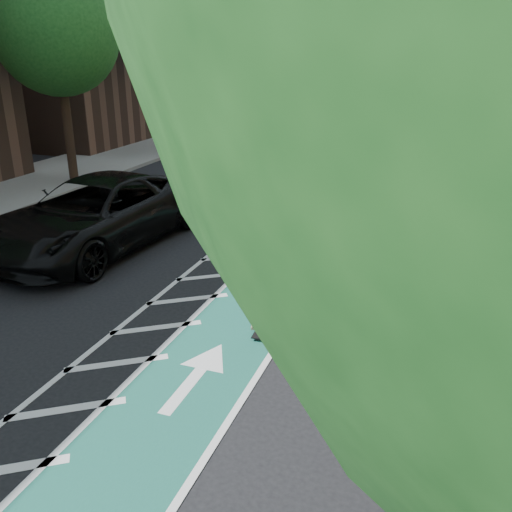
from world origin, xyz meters
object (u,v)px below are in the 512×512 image
at_px(suv_far, 235,154).
at_px(suv_near, 96,214).
at_px(skateboarder, 261,286).
at_px(barrel_a, 200,179).

bearing_deg(suv_far, suv_near, -82.98).
xyz_separation_m(skateboarder, suv_near, (-5.97, 3.14, -0.07)).
distance_m(skateboarder, suv_near, 6.74).
relative_size(suv_near, suv_far, 1.20).
height_order(suv_near, suv_far, suv_near).
relative_size(skateboarder, barrel_a, 1.89).
bearing_deg(suv_near, suv_far, 95.06).
height_order(suv_far, barrel_a, suv_far).
bearing_deg(suv_near, skateboarder, -22.69).
bearing_deg(barrel_a, suv_far, 89.12).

